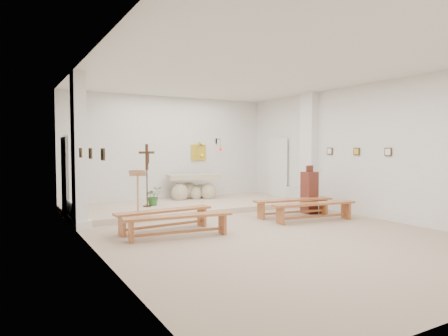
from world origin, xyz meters
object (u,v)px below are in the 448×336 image
crucifix_stand (147,171)px  bench_right_second (314,207)px  bench_left_second (179,221)px  lectern (138,192)px  bench_left_front (164,215)px  altar (193,188)px  donation_pedestal (309,192)px  bench_right_front (293,203)px

crucifix_stand → bench_right_second: size_ratio=0.79×
bench_right_second → bench_left_second: bearing=-172.2°
lectern → bench_left_front: (0.11, -1.55, -0.36)m
lectern → bench_left_second: 2.38m
altar → bench_left_second: (-2.39, -4.38, -0.13)m
altar → donation_pedestal: 3.90m
bench_left_front → bench_right_front: size_ratio=1.00×
bench_left_front → altar: bearing=51.8°
bench_right_front → altar: bearing=116.5°
lectern → bench_right_front: lectern is taller
bench_right_front → bench_left_second: bearing=-159.8°
lectern → bench_right_front: 4.05m
altar → bench_right_second: size_ratio=0.80×
lectern → bench_left_second: size_ratio=0.51×
bench_left_second → bench_right_second: same height
bench_right_front → bench_right_second: same height
lectern → bench_left_second: bearing=-65.9°
altar → donation_pedestal: donation_pedestal is taller
bench_left_second → bench_left_front: bearing=96.5°
altar → bench_right_second: bearing=-63.8°
crucifix_stand → bench_left_front: 2.81m
bench_left_front → bench_left_second: (0.00, -0.80, 0.00)m
lectern → bench_right_second: bearing=-10.9°
altar → crucifix_stand: (-1.88, -0.94, 0.69)m
crucifix_stand → bench_right_front: crucifix_stand is taller
bench_right_front → bench_right_second: bearing=-82.4°
crucifix_stand → bench_right_second: crucifix_stand is taller
lectern → bench_right_second: 4.42m
crucifix_stand → donation_pedestal: 4.59m
altar → crucifix_stand: bearing=-142.8°
crucifix_stand → bench_left_front: (-0.50, -2.64, -0.82)m
bench_left_second → bench_right_front: bearing=19.0°
altar → bench_right_front: altar is taller
donation_pedestal → altar: bearing=118.1°
bench_left_second → bench_right_second: size_ratio=1.00×
bench_right_front → bench_left_second: (-3.61, -0.80, 0.00)m
lectern → bench_left_front: 1.59m
crucifix_stand → bench_left_second: bearing=-120.2°
crucifix_stand → donation_pedestal: (3.85, -2.42, -0.59)m
lectern → bench_left_front: size_ratio=0.51×
lectern → crucifix_stand: bearing=82.0°
bench_right_second → donation_pedestal: bearing=61.8°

